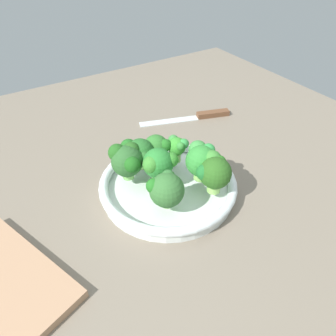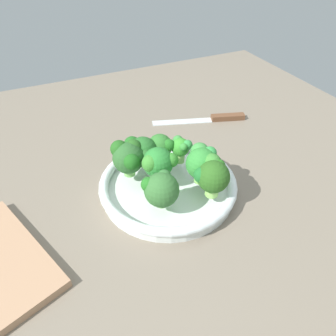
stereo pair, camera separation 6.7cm
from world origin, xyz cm
name	(u,v)px [view 1 (the left image)]	position (x,y,z in cm)	size (l,w,h in cm)	color
ground_plane	(172,182)	(0.00, 0.00, -1.25)	(130.00, 130.00, 2.50)	#7A6E5E
bowl	(168,185)	(-3.36, 3.17, 1.81)	(29.01, 29.01, 3.54)	white
broccoli_floret_0	(203,159)	(-6.52, -3.09, 8.28)	(8.38, 6.73, 7.74)	#92CE63
broccoli_floret_1	(158,164)	(-2.69, 5.03, 7.94)	(6.26, 7.49, 7.56)	#81BB55
broccoli_floret_2	(156,147)	(3.47, 1.98, 7.28)	(5.82, 5.83, 6.39)	#95C85C
broccoli_floret_3	(138,152)	(3.29, 6.56, 7.68)	(7.61, 6.99, 7.00)	#98C86F
broccoli_floret_4	(166,189)	(-9.45, 7.44, 7.39)	(6.61, 6.79, 7.06)	#7BBB53
broccoli_floret_5	(214,173)	(-10.99, -2.58, 8.00)	(6.34, 6.78, 7.71)	#92CB60
broccoli_floret_6	(127,160)	(1.70, 9.84, 8.12)	(7.97, 6.62, 7.61)	#7BC15E
broccoli_floret_7	(177,146)	(1.13, -1.98, 7.41)	(5.34, 4.25, 5.94)	#88C863
knife	(197,116)	(19.05, -21.00, 0.55)	(10.60, 26.02, 1.50)	silver
cutting_board	(4,279)	(-7.59, 37.22, 0.80)	(25.53, 13.15, 1.60)	tan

